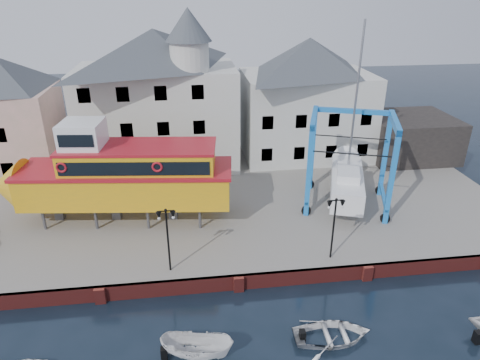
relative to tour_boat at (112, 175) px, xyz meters
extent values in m
plane|color=black|center=(7.95, -7.96, -4.47)|extent=(140.00, 140.00, 0.00)
cube|color=slate|center=(7.95, 3.04, -3.97)|extent=(44.00, 22.00, 1.00)
cube|color=maroon|center=(7.95, -7.84, -3.97)|extent=(44.00, 0.25, 1.00)
cube|color=maroon|center=(-0.05, -8.01, -3.97)|extent=(0.60, 0.36, 1.00)
cube|color=maroon|center=(7.95, -8.01, -3.97)|extent=(0.60, 0.36, 1.00)
cube|color=maroon|center=(15.95, -8.01, -3.97)|extent=(0.60, 0.36, 1.00)
cube|color=tan|center=(-10.05, 10.04, 0.28)|extent=(8.00, 7.00, 7.50)
cube|color=black|center=(-9.55, 6.58, -1.87)|extent=(1.00, 0.08, 1.20)
cube|color=black|center=(-9.55, 6.58, 1.13)|extent=(1.00, 0.08, 1.20)
cube|color=beige|center=(2.95, 10.54, 1.03)|extent=(14.00, 8.00, 9.00)
pyramid|color=#3D444C|center=(2.95, 10.54, 7.13)|extent=(14.00, 8.00, 3.20)
cube|color=black|center=(-2.55, 6.58, -1.87)|extent=(1.00, 0.08, 1.20)
cube|color=black|center=(0.45, 6.58, -1.87)|extent=(1.00, 0.08, 1.20)
cube|color=black|center=(3.45, 6.58, -1.87)|extent=(1.00, 0.08, 1.20)
cube|color=black|center=(6.45, 6.58, -1.87)|extent=(1.00, 0.08, 1.20)
cube|color=black|center=(-2.55, 6.58, 1.13)|extent=(1.00, 0.08, 1.20)
cube|color=black|center=(0.45, 6.58, 1.13)|extent=(1.00, 0.08, 1.20)
cube|color=black|center=(3.45, 6.58, 1.13)|extent=(1.00, 0.08, 1.20)
cube|color=black|center=(6.45, 6.58, 1.13)|extent=(1.00, 0.08, 1.20)
cube|color=black|center=(-2.55, 6.58, 4.13)|extent=(1.00, 0.08, 1.20)
cube|color=black|center=(0.45, 6.58, 4.13)|extent=(1.00, 0.08, 1.20)
cube|color=black|center=(3.45, 6.58, 4.13)|extent=(1.00, 0.08, 1.20)
cube|color=black|center=(6.45, 6.58, 4.13)|extent=(1.00, 0.08, 1.20)
cylinder|color=beige|center=(5.95, 8.14, 6.73)|extent=(3.20, 3.20, 2.40)
cone|color=#3D444C|center=(5.95, 8.14, 9.23)|extent=(3.80, 3.80, 2.60)
cube|color=beige|center=(16.95, 11.04, 0.53)|extent=(12.00, 8.00, 8.00)
pyramid|color=#3D444C|center=(16.95, 11.04, 6.13)|extent=(12.00, 8.00, 3.20)
cube|color=black|center=(12.45, 7.08, -1.87)|extent=(1.00, 0.08, 1.20)
cube|color=black|center=(15.45, 7.08, -1.87)|extent=(1.00, 0.08, 1.20)
cube|color=black|center=(18.45, 7.08, -1.87)|extent=(1.00, 0.08, 1.20)
cube|color=black|center=(21.45, 7.08, -1.87)|extent=(1.00, 0.08, 1.20)
cube|color=black|center=(12.45, 7.08, 1.13)|extent=(1.00, 0.08, 1.20)
cube|color=black|center=(15.45, 7.08, 1.13)|extent=(1.00, 0.08, 1.20)
cube|color=black|center=(18.45, 7.08, 1.13)|extent=(1.00, 0.08, 1.20)
cube|color=black|center=(21.45, 7.08, 1.13)|extent=(1.00, 0.08, 1.20)
cube|color=black|center=(26.95, 9.04, -1.47)|extent=(8.00, 7.00, 4.00)
cylinder|color=black|center=(3.95, -6.76, -1.47)|extent=(0.12, 0.12, 4.00)
cube|color=black|center=(3.95, -6.76, 0.58)|extent=(0.90, 0.06, 0.06)
sphere|color=black|center=(3.95, -6.76, 0.65)|extent=(0.16, 0.16, 0.16)
cone|color=black|center=(3.55, -6.76, 0.31)|extent=(0.32, 0.32, 0.45)
sphere|color=white|center=(3.55, -6.76, 0.13)|extent=(0.18, 0.18, 0.18)
cone|color=black|center=(4.35, -6.76, 0.31)|extent=(0.32, 0.32, 0.45)
sphere|color=white|center=(4.35, -6.76, 0.13)|extent=(0.18, 0.18, 0.18)
cylinder|color=black|center=(13.95, -6.76, -1.47)|extent=(0.12, 0.12, 4.00)
cube|color=black|center=(13.95, -6.76, 0.58)|extent=(0.90, 0.06, 0.06)
sphere|color=black|center=(13.95, -6.76, 0.65)|extent=(0.16, 0.16, 0.16)
cone|color=black|center=(13.55, -6.76, 0.31)|extent=(0.32, 0.32, 0.45)
sphere|color=white|center=(13.55, -6.76, 0.13)|extent=(0.18, 0.18, 0.18)
cone|color=black|center=(14.35, -6.76, 0.31)|extent=(0.32, 0.32, 0.45)
sphere|color=white|center=(14.35, -6.76, 0.13)|extent=(0.18, 0.18, 0.18)
cylinder|color=#59595E|center=(-4.83, -0.90, -2.70)|extent=(0.22, 0.22, 1.55)
cylinder|color=#59595E|center=(-4.50, 1.98, -2.70)|extent=(0.22, 0.22, 1.55)
cylinder|color=#59595E|center=(-1.23, -1.31, -2.70)|extent=(0.22, 0.22, 1.55)
cylinder|color=#59595E|center=(-0.90, 1.56, -2.70)|extent=(0.22, 0.22, 1.55)
cylinder|color=#59595E|center=(2.36, -1.73, -2.70)|extent=(0.22, 0.22, 1.55)
cylinder|color=#59595E|center=(2.70, 1.15, -2.70)|extent=(0.22, 0.22, 1.55)
cylinder|color=#59595E|center=(5.96, -2.14, -2.70)|extent=(0.22, 0.22, 1.55)
cylinder|color=#59595E|center=(6.29, 0.73, -2.70)|extent=(0.22, 0.22, 1.55)
cube|color=#59595E|center=(-4.15, 0.48, -2.70)|extent=(0.68, 0.59, 1.55)
cube|color=#59595E|center=(-0.04, 0.01, -2.70)|extent=(0.68, 0.59, 1.55)
cube|color=#59595E|center=(4.07, -0.47, -2.70)|extent=(0.68, 0.59, 1.55)
cube|color=gold|center=(0.99, -0.11, -0.78)|extent=(14.84, 5.56, 2.28)
cone|color=gold|center=(-7.34, 0.85, -0.78)|extent=(2.71, 4.17, 3.93)
cube|color=#A71621|center=(0.99, -0.11, 0.46)|extent=(15.17, 5.76, 0.23)
cube|color=gold|center=(2.02, -0.23, 1.18)|extent=(10.68, 4.68, 1.66)
cube|color=black|center=(1.81, -2.01, 1.23)|extent=(9.88, 1.20, 0.93)
cube|color=black|center=(2.22, 1.55, 1.23)|extent=(9.88, 1.20, 0.93)
cube|color=#A71621|center=(2.02, -0.23, 2.10)|extent=(10.90, 4.81, 0.19)
cube|color=white|center=(-1.58, 0.18, 2.95)|extent=(2.98, 2.98, 1.88)
cube|color=black|center=(-1.74, -1.18, 3.03)|extent=(2.25, 0.32, 0.83)
torus|color=#A71621|center=(-2.82, -1.52, 1.39)|extent=(0.74, 0.23, 0.72)
torus|color=#A71621|center=(3.35, -2.24, 1.39)|extent=(0.74, 0.23, 0.72)
cube|color=#1077C1|center=(13.87, -1.29, 0.02)|extent=(0.45, 0.45, 6.99)
cylinder|color=black|center=(13.87, -1.29, -3.13)|extent=(0.74, 0.47, 0.70)
cube|color=#1077C1|center=(15.41, 3.09, 0.02)|extent=(0.45, 0.45, 6.99)
cylinder|color=black|center=(15.41, 3.09, -3.13)|extent=(0.74, 0.47, 0.70)
cube|color=#1077C1|center=(19.19, -3.16, 0.02)|extent=(0.45, 0.45, 6.99)
cylinder|color=black|center=(19.19, -3.16, -3.13)|extent=(0.74, 0.47, 0.70)
cube|color=#1077C1|center=(20.73, 1.22, 0.02)|extent=(0.45, 0.45, 6.99)
cylinder|color=black|center=(20.73, 1.22, -3.13)|extent=(0.74, 0.47, 0.70)
cube|color=#1077C1|center=(14.64, 0.90, 3.34)|extent=(1.98, 4.83, 0.49)
cube|color=#1077C1|center=(14.64, 0.90, -2.48)|extent=(1.88, 4.79, 0.21)
cube|color=#1077C1|center=(19.96, -0.97, 3.34)|extent=(1.98, 4.83, 0.49)
cube|color=#1077C1|center=(19.96, -0.97, -2.48)|extent=(1.88, 4.79, 0.21)
cube|color=#1077C1|center=(18.07, 2.16, 3.34)|extent=(5.77, 2.31, 0.35)
cube|color=white|center=(17.30, -0.03, -1.68)|extent=(4.65, 7.83, 1.60)
cone|color=white|center=(18.77, 4.16, -1.68)|extent=(2.70, 2.27, 2.30)
cube|color=#59595E|center=(17.30, -0.03, -2.83)|extent=(0.82, 1.77, 0.70)
cube|color=white|center=(17.14, -0.50, -0.58)|extent=(2.50, 3.35, 0.60)
cylinder|color=#99999E|center=(17.47, 0.44, 4.61)|extent=(0.20, 0.20, 10.98)
cube|color=black|center=(16.71, -1.73, 1.42)|extent=(5.13, 1.90, 0.05)
cube|color=black|center=(17.90, 1.66, 1.42)|extent=(5.13, 1.90, 0.05)
imported|color=white|center=(5.29, -12.64, -4.47)|extent=(3.87, 2.24, 1.41)
imported|color=white|center=(12.26, -12.42, -4.47)|extent=(4.10, 2.98, 0.83)
camera|label=1|loc=(5.38, -28.24, 12.36)|focal=32.00mm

